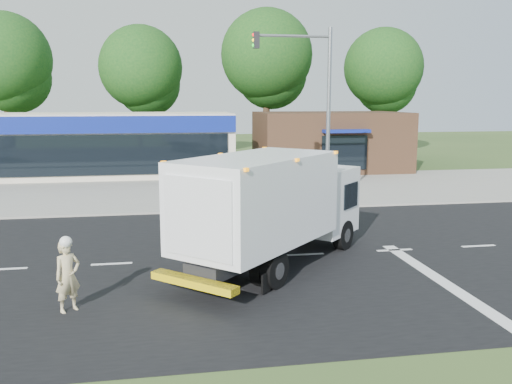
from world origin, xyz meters
TOP-DOWN VIEW (x-y plane):
  - ground at (0.00, 0.00)m, footprint 120.00×120.00m
  - road_asphalt at (0.00, 0.00)m, footprint 60.00×14.00m
  - sidewalk at (0.00, 8.20)m, footprint 60.00×2.40m
  - parking_apron at (0.00, 14.00)m, footprint 60.00×9.00m
  - lane_markings at (1.35, -1.35)m, footprint 55.20×7.00m
  - ems_box_truck at (-1.28, -1.01)m, footprint 6.89×7.17m
  - emergency_worker at (-6.63, -3.57)m, footprint 0.74×0.70m
  - retail_strip_mall at (-9.00, 19.93)m, footprint 18.00×6.20m
  - brown_storefront at (7.00, 19.98)m, footprint 10.00×6.70m
  - traffic_signal_pole at (2.35, 7.60)m, footprint 3.51×0.25m
  - background_trees at (-0.85, 28.16)m, footprint 36.77×7.39m

SIDE VIEW (x-z plane):
  - ground at x=0.00m, z-range 0.00..0.00m
  - road_asphalt at x=0.00m, z-range -0.01..0.01m
  - parking_apron at x=0.00m, z-range 0.00..0.02m
  - lane_markings at x=1.35m, z-range 0.01..0.02m
  - sidewalk at x=0.00m, z-range 0.00..0.12m
  - emergency_worker at x=-6.63m, z-range -0.01..1.79m
  - ems_box_truck at x=-1.28m, z-range 0.26..3.63m
  - brown_storefront at x=7.00m, z-range 0.00..4.00m
  - retail_strip_mall at x=-9.00m, z-range 0.01..4.01m
  - traffic_signal_pole at x=2.35m, z-range 0.92..8.92m
  - background_trees at x=-0.85m, z-range 1.33..13.43m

